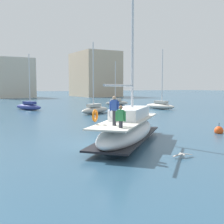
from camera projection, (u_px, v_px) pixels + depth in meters
ground_plane at (108, 144)px, 17.68m from camera, size 400.00×400.00×0.00m
main_sailboat at (128, 129)px, 18.14m from camera, size 8.61×8.36×12.23m
moored_sloop_near at (29, 106)px, 43.36m from camera, size 3.50×5.56×8.29m
moored_sloop_far at (160, 105)px, 45.10m from camera, size 2.42×5.70×9.18m
moored_cutter_right at (117, 102)px, 54.35m from camera, size 5.14×1.63×8.20m
moored_ketch_distant at (95, 109)px, 37.63m from camera, size 5.46×3.77×9.14m
seagull at (182, 155)px, 14.39m from camera, size 1.13×0.48×0.17m
mooring_buoy at (219, 131)px, 21.84m from camera, size 0.67×0.67×0.94m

